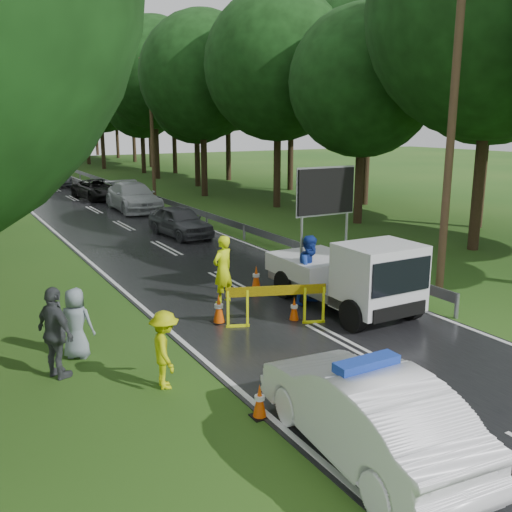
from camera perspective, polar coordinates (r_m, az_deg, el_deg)
ground at (r=13.87m, az=9.02°, el=-8.70°), size 160.00×160.00×0.00m
road at (r=41.13m, az=-17.91°, el=5.50°), size 7.00×140.00×0.02m
guardrail at (r=41.64m, az=-12.86°, el=6.64°), size 0.12×60.06×0.70m
utility_pole_near at (r=17.92m, az=18.99°, el=12.32°), size 1.40×0.24×10.00m
utility_pole_mid at (r=40.26m, az=-10.39°, el=12.99°), size 1.40×0.24×10.00m
utility_pole_far at (r=65.36m, az=-18.13°, el=12.61°), size 1.40×0.24×10.00m
police_sedan at (r=9.38m, az=10.79°, el=-15.04°), size 1.95×4.59×1.62m
work_truck at (r=15.94m, az=9.39°, el=-1.80°), size 2.19×4.86×3.86m
barrier at (r=14.62m, az=2.05°, el=-3.99°), size 2.45×0.97×1.07m
officer at (r=16.44m, az=-3.34°, el=-1.37°), size 0.85×0.71×1.99m
civilian at (r=16.42m, az=5.49°, el=-1.39°), size 1.13×0.97×2.01m
bystander_left at (r=11.48m, az=-9.11°, el=-9.24°), size 0.75×1.10×1.58m
bystander_mid at (r=12.37m, az=-19.41°, el=-7.27°), size 0.86×1.23×1.94m
bystander_right at (r=13.31m, az=-17.55°, el=-6.43°), size 0.94×0.88×1.61m
queue_car_first at (r=26.35m, az=-7.60°, el=3.46°), size 2.04×4.23×1.39m
queue_car_second at (r=34.49m, az=-12.17°, el=5.80°), size 2.40×5.67×1.63m
queue_car_third at (r=40.10m, az=-15.54°, el=6.42°), size 2.87×5.07×1.34m
queue_car_fourth at (r=49.49m, az=-19.11°, el=7.53°), size 2.20×4.88×1.55m
cone_near_left at (r=10.46m, az=0.36°, el=-14.33°), size 0.30×0.30×0.63m
cone_center at (r=15.17m, az=3.84°, el=-5.32°), size 0.31×0.31×0.65m
cone_far at (r=17.87m, az=0.02°, el=-2.21°), size 0.36×0.36×0.77m
cone_left_mid at (r=14.97m, az=-3.74°, el=-5.33°), size 0.37×0.37×0.78m
cone_right at (r=17.03m, az=15.22°, el=-3.51°), size 0.36×0.36×0.76m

